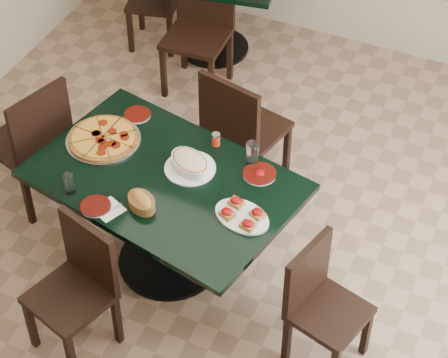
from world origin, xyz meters
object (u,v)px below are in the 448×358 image
at_px(chair_near, 79,282).
at_px(chair_left, 33,139).
at_px(chair_right, 320,299).
at_px(back_chair_near, 201,22).
at_px(pepperoni_pizza, 103,138).
at_px(main_table, 166,200).
at_px(bruschetta_platter, 242,215).
at_px(chair_far, 239,127).
at_px(bread_basket, 142,201).
at_px(lasagna_casserole, 190,163).

relative_size(chair_near, chair_left, 0.90).
xyz_separation_m(chair_right, back_chair_near, (-1.72, 2.05, 0.09)).
distance_m(back_chair_near, pepperoni_pizza, 1.69).
height_order(main_table, bruschetta_platter, bruschetta_platter).
relative_size(chair_far, chair_left, 1.00).
bearing_deg(chair_left, bread_basket, 85.47).
xyz_separation_m(chair_near, chair_left, (-0.86, 0.86, 0.06)).
bearing_deg(pepperoni_pizza, bread_basket, -39.37).
xyz_separation_m(chair_far, chair_near, (-0.31, -1.53, -0.06)).
relative_size(chair_right, back_chair_near, 0.84).
xyz_separation_m(main_table, pepperoni_pizza, (-0.50, 0.14, 0.20)).
bearing_deg(chair_left, chair_near, 61.97).
bearing_deg(chair_near, chair_far, 95.51).
height_order(chair_right, bread_basket, bread_basket).
distance_m(chair_near, pepperoni_pizza, 0.95).
bearing_deg(back_chair_near, chair_far, -56.12).
bearing_deg(bruschetta_platter, bread_basket, -148.88).
xyz_separation_m(back_chair_near, bruschetta_platter, (1.18, -1.91, 0.22)).
xyz_separation_m(chair_far, back_chair_near, (-0.76, 1.00, -0.00)).
height_order(pepperoni_pizza, lasagna_casserole, lasagna_casserole).
height_order(bread_basket, bruschetta_platter, bread_basket).
relative_size(chair_far, pepperoni_pizza, 2.13).
relative_size(chair_near, lasagna_casserole, 2.69).
xyz_separation_m(chair_left, lasagna_casserole, (1.15, -0.02, 0.24)).
xyz_separation_m(chair_near, chair_right, (1.27, 0.47, -0.03)).
bearing_deg(main_table, lasagna_casserole, 63.91).
height_order(main_table, chair_near, chair_near).
distance_m(pepperoni_pizza, bruschetta_platter, 1.07).
height_order(chair_left, lasagna_casserole, chair_left).
distance_m(main_table, chair_near, 0.74).
bearing_deg(main_table, chair_far, 92.88).
height_order(chair_far, pepperoni_pizza, chair_far).
relative_size(pepperoni_pizza, bruschetta_platter, 1.19).
distance_m(chair_far, chair_near, 1.56).
relative_size(main_table, chair_left, 1.73).
distance_m(chair_left, pepperoni_pizza, 0.59).
height_order(pepperoni_pizza, bruschetta_platter, bruschetta_platter).
relative_size(chair_far, chair_right, 1.19).
distance_m(chair_far, pepperoni_pizza, 0.94).
bearing_deg(main_table, bruschetta_platter, 0.99).
bearing_deg(bread_basket, chair_right, 30.51).
xyz_separation_m(pepperoni_pizza, bruschetta_platter, (1.04, -0.24, 0.01)).
xyz_separation_m(main_table, back_chair_near, (-0.64, 1.81, -0.02)).
xyz_separation_m(main_table, chair_near, (-0.19, -0.71, -0.08)).
distance_m(pepperoni_pizza, lasagna_casserole, 0.60).
bearing_deg(main_table, chair_right, -1.09).
relative_size(main_table, bruschetta_platter, 4.37).
height_order(chair_far, chair_left, chair_far).
xyz_separation_m(main_table, bruschetta_platter, (0.54, -0.10, 0.21)).
distance_m(main_table, back_chair_near, 1.92).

